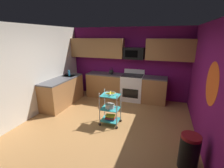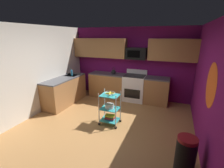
{
  "view_description": "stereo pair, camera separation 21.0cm",
  "coord_description": "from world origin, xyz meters",
  "views": [
    {
      "loc": [
        1.37,
        -3.44,
        2.3
      ],
      "look_at": [
        0.04,
        0.46,
        1.05
      ],
      "focal_mm": 25.72,
      "sensor_mm": 36.0,
      "label": 1
    },
    {
      "loc": [
        1.57,
        -3.37,
        2.3
      ],
      "look_at": [
        0.04,
        0.46,
        1.05
      ],
      "focal_mm": 25.72,
      "sensor_mm": 36.0,
      "label": 2
    }
  ],
  "objects": [
    {
      "name": "upper_cabinets",
      "position": [
        -0.06,
        2.23,
        1.85
      ],
      "size": [
        4.4,
        0.33,
        0.7
      ],
      "color": "#9E6B3D"
    },
    {
      "name": "microwave",
      "position": [
        0.27,
        2.21,
        1.7
      ],
      "size": [
        0.7,
        0.39,
        0.4
      ],
      "color": "black"
    },
    {
      "name": "kettle",
      "position": [
        -0.54,
        2.1,
        1.0
      ],
      "size": [
        0.21,
        0.18,
        0.26
      ],
      "color": "black",
      "rests_on": "counter_run"
    },
    {
      "name": "trash_can",
      "position": [
        1.9,
        -0.77,
        0.33
      ],
      "size": [
        0.34,
        0.42,
        0.66
      ],
      "color": "black",
      "rests_on": "ground"
    },
    {
      "name": "wall_right",
      "position": [
        2.23,
        0.0,
        1.3
      ],
      "size": [
        0.06,
        4.8,
        2.6
      ],
      "primitive_type": "cube",
      "color": "#6B1156",
      "rests_on": "ground"
    },
    {
      "name": "wall_left",
      "position": [
        -2.23,
        0.0,
        1.3
      ],
      "size": [
        0.06,
        4.8,
        2.6
      ],
      "primitive_type": "cube",
      "color": "silver",
      "rests_on": "ground"
    },
    {
      "name": "book_stack",
      "position": [
        0.08,
        0.21,
        0.19
      ],
      "size": [
        0.26,
        0.19,
        0.13
      ],
      "color": "#1E4C8C",
      "rests_on": "rolling_cart"
    },
    {
      "name": "wall_flower_decal",
      "position": [
        2.2,
        -0.2,
        1.45
      ],
      "size": [
        0.0,
        0.82,
        0.82
      ],
      "primitive_type": "cylinder",
      "rotation": [
        0.0,
        1.57,
        0.0
      ],
      "color": "#E5591E"
    },
    {
      "name": "dish_soap_bottle",
      "position": [
        -1.86,
        1.32,
        1.02
      ],
      "size": [
        0.06,
        0.06,
        0.2
      ],
      "primitive_type": "cylinder",
      "color": "#2D8CBF",
      "rests_on": "counter_run"
    },
    {
      "name": "oven_range",
      "position": [
        0.27,
        2.1,
        0.48
      ],
      "size": [
        0.76,
        0.65,
        1.1
      ],
      "color": "white",
      "rests_on": "ground"
    },
    {
      "name": "rolling_cart",
      "position": [
        0.08,
        0.21,
        0.45
      ],
      "size": [
        0.54,
        0.39,
        0.91
      ],
      "color": "silver",
      "rests_on": "ground"
    },
    {
      "name": "floor",
      "position": [
        0.0,
        0.0,
        -0.02
      ],
      "size": [
        4.4,
        4.8,
        0.04
      ],
      "primitive_type": "cube",
      "color": "#A87542",
      "rests_on": "ground"
    },
    {
      "name": "mixing_bowl_large",
      "position": [
        0.07,
        0.21,
        0.52
      ],
      "size": [
        0.25,
        0.25,
        0.11
      ],
      "color": "silver",
      "rests_on": "rolling_cart"
    },
    {
      "name": "counter_run",
      "position": [
        -0.72,
        1.66,
        0.46
      ],
      "size": [
        3.67,
        2.35,
        0.92
      ],
      "color": "#9E6B3D",
      "rests_on": "ground"
    },
    {
      "name": "fruit_bowl",
      "position": [
        0.08,
        0.21,
        0.88
      ],
      "size": [
        0.27,
        0.27,
        0.07
      ],
      "color": "silver",
      "rests_on": "rolling_cart"
    },
    {
      "name": "wall_back",
      "position": [
        0.0,
        2.43,
        1.3
      ],
      "size": [
        4.52,
        0.06,
        2.6
      ],
      "primitive_type": "cube",
      "color": "#6B1156",
      "rests_on": "ground"
    }
  ]
}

